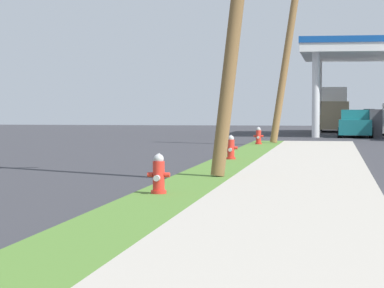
{
  "coord_description": "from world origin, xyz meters",
  "views": [
    {
      "loc": [
        3.68,
        -1.5,
        1.72
      ],
      "look_at": [
        0.74,
        16.66,
        0.94
      ],
      "focal_mm": 81.53,
      "sensor_mm": 36.0,
      "label": 1
    }
  ],
  "objects_px": {
    "truck_tan_at_far_bay": "(331,110)",
    "car_teal_by_near_pump": "(356,125)",
    "fire_hydrant_fourth": "(258,137)",
    "fire_hydrant_second": "(159,176)",
    "utility_pole_background": "(287,50)",
    "fire_hydrant_third": "(231,149)"
  },
  "relations": [
    {
      "from": "fire_hydrant_third",
      "to": "utility_pole_background",
      "type": "distance_m",
      "value": 13.12
    },
    {
      "from": "utility_pole_background",
      "to": "car_teal_by_near_pump",
      "type": "bearing_deg",
      "value": 74.35
    },
    {
      "from": "truck_tan_at_far_bay",
      "to": "fire_hydrant_fourth",
      "type": "bearing_deg",
      "value": -96.95
    },
    {
      "from": "fire_hydrant_fourth",
      "to": "utility_pole_background",
      "type": "bearing_deg",
      "value": 53.21
    },
    {
      "from": "fire_hydrant_fourth",
      "to": "car_teal_by_near_pump",
      "type": "relative_size",
      "value": 0.16
    },
    {
      "from": "fire_hydrant_third",
      "to": "truck_tan_at_far_bay",
      "type": "xyz_separation_m",
      "value": [
        2.92,
        35.6,
        1.04
      ]
    },
    {
      "from": "truck_tan_at_far_bay",
      "to": "car_teal_by_near_pump",
      "type": "bearing_deg",
      "value": -82.59
    },
    {
      "from": "fire_hydrant_third",
      "to": "truck_tan_at_far_bay",
      "type": "relative_size",
      "value": 0.11
    },
    {
      "from": "fire_hydrant_third",
      "to": "truck_tan_at_far_bay",
      "type": "distance_m",
      "value": 35.74
    },
    {
      "from": "truck_tan_at_far_bay",
      "to": "fire_hydrant_third",
      "type": "bearing_deg",
      "value": -94.7
    },
    {
      "from": "fire_hydrant_second",
      "to": "truck_tan_at_far_bay",
      "type": "distance_m",
      "value": 46.5
    },
    {
      "from": "utility_pole_background",
      "to": "truck_tan_at_far_bay",
      "type": "distance_m",
      "value": 23.34
    },
    {
      "from": "fire_hydrant_third",
      "to": "utility_pole_background",
      "type": "xyz_separation_m",
      "value": [
        1.07,
        12.51,
        3.82
      ]
    },
    {
      "from": "fire_hydrant_second",
      "to": "car_teal_by_near_pump",
      "type": "relative_size",
      "value": 0.16
    },
    {
      "from": "utility_pole_background",
      "to": "car_teal_by_near_pump",
      "type": "distance_m",
      "value": 12.81
    },
    {
      "from": "utility_pole_background",
      "to": "truck_tan_at_far_bay",
      "type": "relative_size",
      "value": 1.24
    },
    {
      "from": "fire_hydrant_fourth",
      "to": "fire_hydrant_third",
      "type": "bearing_deg",
      "value": -89.59
    },
    {
      "from": "fire_hydrant_second",
      "to": "car_teal_by_near_pump",
      "type": "height_order",
      "value": "car_teal_by_near_pump"
    },
    {
      "from": "fire_hydrant_second",
      "to": "utility_pole_background",
      "type": "xyz_separation_m",
      "value": [
        1.15,
        23.29,
        3.82
      ]
    },
    {
      "from": "utility_pole_background",
      "to": "car_teal_by_near_pump",
      "type": "xyz_separation_m",
      "value": [
        3.32,
        11.85,
        -3.54
      ]
    },
    {
      "from": "fire_hydrant_second",
      "to": "fire_hydrant_fourth",
      "type": "height_order",
      "value": "same"
    },
    {
      "from": "fire_hydrant_second",
      "to": "utility_pole_background",
      "type": "distance_m",
      "value": 23.63
    }
  ]
}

